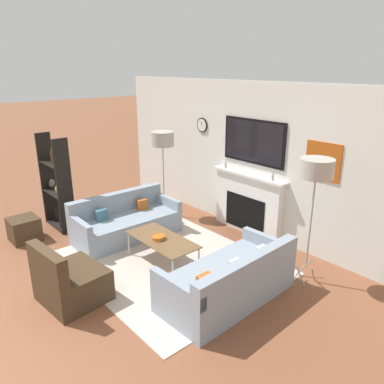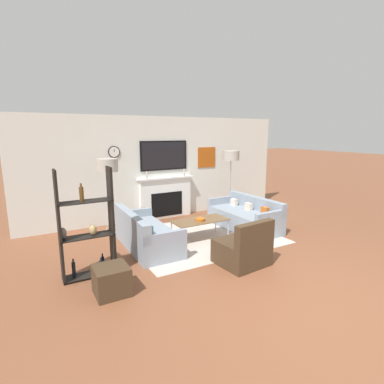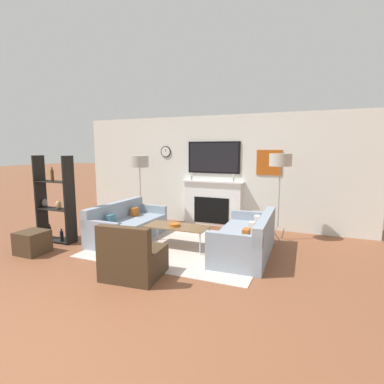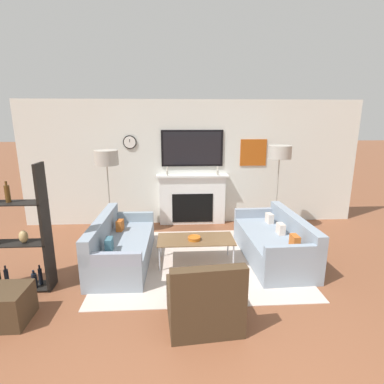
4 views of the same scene
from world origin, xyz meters
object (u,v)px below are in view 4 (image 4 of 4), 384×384
coffee_table (196,240)px  decorative_bowl (194,238)px  floor_lamp_left (106,159)px  ottoman (7,306)px  shelf_unit (16,234)px  floor_lamp_right (280,153)px  couch_right (274,243)px  couch_left (121,247)px  armchair (204,302)px

coffee_table → decorative_bowl: bearing=-121.9°
floor_lamp_left → ottoman: size_ratio=3.64×
decorative_bowl → shelf_unit: (-2.43, -0.56, 0.34)m
floor_lamp_right → shelf_unit: 4.66m
couch_right → coffee_table: 1.34m
coffee_table → floor_lamp_right: floor_lamp_right is taller
couch_left → couch_right: couch_left is taller
armchair → decorative_bowl: (-0.02, 1.44, 0.18)m
floor_lamp_right → ottoman: bearing=-147.2°
ottoman → floor_lamp_left: bearing=75.6°
armchair → shelf_unit: size_ratio=0.49×
couch_left → couch_right: bearing=0.0°
floor_lamp_right → ottoman: (-4.01, -2.59, -1.44)m
decorative_bowl → shelf_unit: bearing=-166.9°
coffee_table → ottoman: bearing=-149.8°
couch_right → decorative_bowl: (-1.36, -0.14, 0.18)m
decorative_bowl → floor_lamp_right: 2.49m
decorative_bowl → floor_lamp_left: floor_lamp_left is taller
couch_right → ottoman: bearing=-158.5°
armchair → couch_left: bearing=127.4°
shelf_unit → floor_lamp_right: bearing=24.0°
armchair → ottoman: bearing=176.0°
couch_left → ottoman: 1.77m
armchair → shelf_unit: shelf_unit is taller
decorative_bowl → floor_lamp_right: floor_lamp_right is taller
armchair → ottoman: (-2.27, 0.16, -0.07)m
armchair → shelf_unit: bearing=160.2°
coffee_table → floor_lamp_left: floor_lamp_left is taller
floor_lamp_left → couch_right: bearing=-21.5°
floor_lamp_right → shelf_unit: size_ratio=1.02×
couch_right → coffee_table: size_ratio=1.52×
floor_lamp_left → couch_left: bearing=-71.4°
coffee_table → ottoman: 2.64m
shelf_unit → couch_left: bearing=29.7°
coffee_table → armchair: bearing=-90.4°
ottoman → coffee_table: bearing=30.2°
couch_right → coffee_table: couch_right is taller
shelf_unit → couch_right: bearing=10.5°
couch_left → shelf_unit: bearing=-150.3°
coffee_table → floor_lamp_right: 2.48m
decorative_bowl → ottoman: 2.60m
decorative_bowl → floor_lamp_right: bearing=36.5°
coffee_table → couch_left: bearing=175.5°
decorative_bowl → floor_lamp_left: bearing=140.6°
couch_left → ottoman: size_ratio=3.93×
coffee_table → floor_lamp_left: size_ratio=0.71×
decorative_bowl → ottoman: size_ratio=0.44×
armchair → floor_lamp_right: floor_lamp_right is taller
couch_left → decorative_bowl: bearing=-6.7°
shelf_unit → ottoman: bearing=-76.0°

